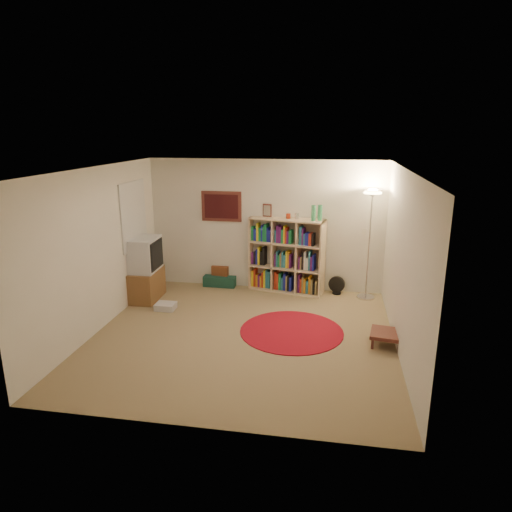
{
  "coord_description": "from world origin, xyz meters",
  "views": [
    {
      "loc": [
        1.26,
        -6.23,
        3.03
      ],
      "look_at": [
        0.1,
        0.6,
        1.1
      ],
      "focal_mm": 32.0,
      "sensor_mm": 36.0,
      "label": 1
    }
  ],
  "objects": [
    {
      "name": "room",
      "position": [
        -0.05,
        0.05,
        1.26
      ],
      "size": [
        4.54,
        4.54,
        2.54
      ],
      "color": "#88724F",
      "rests_on": "ground"
    },
    {
      "name": "red_rug",
      "position": [
        0.72,
        0.27,
        0.01
      ],
      "size": [
        1.6,
        1.6,
        0.01
      ],
      "color": "maroon",
      "rests_on": "ground"
    },
    {
      "name": "suitcase",
      "position": [
        -0.9,
        2.25,
        0.1
      ],
      "size": [
        0.64,
        0.42,
        0.21
      ],
      "rotation": [
        0.0,
        0.0,
        -0.02
      ],
      "color": "#163D31",
      "rests_on": "ground"
    },
    {
      "name": "floor_fan",
      "position": [
        1.4,
        2.08,
        0.18
      ],
      "size": [
        0.31,
        0.2,
        0.35
      ],
      "rotation": [
        0.0,
        0.0,
        -0.27
      ],
      "color": "black",
      "rests_on": "ground"
    },
    {
      "name": "bookshelf",
      "position": [
        0.42,
        2.13,
        0.69
      ],
      "size": [
        1.48,
        0.71,
        1.71
      ],
      "rotation": [
        0.0,
        0.0,
        -0.22
      ],
      "color": "#D1B28B",
      "rests_on": "ground"
    },
    {
      "name": "side_table",
      "position": [
        2.11,
        0.04,
        0.17
      ],
      "size": [
        0.51,
        0.51,
        0.21
      ],
      "rotation": [
        0.0,
        0.0,
        -0.15
      ],
      "color": "#4C1F1A",
      "rests_on": "ground"
    },
    {
      "name": "wicker_basket",
      "position": [
        -0.9,
        2.28,
        0.3
      ],
      "size": [
        0.36,
        0.29,
        0.19
      ],
      "rotation": [
        0.0,
        0.0,
        -0.16
      ],
      "color": "brown",
      "rests_on": "suitcase"
    },
    {
      "name": "tv_stand",
      "position": [
        -2.1,
        1.24,
        0.56
      ],
      "size": [
        0.58,
        0.81,
        1.16
      ],
      "rotation": [
        0.0,
        0.0,
        0.02
      ],
      "color": "brown",
      "rests_on": "ground"
    },
    {
      "name": "floor_lamp",
      "position": [
        1.94,
        1.97,
        1.68
      ],
      "size": [
        0.49,
        0.49,
        2.03
      ],
      "rotation": [
        0.0,
        0.0,
        0.32
      ],
      "color": "silver",
      "rests_on": "ground"
    },
    {
      "name": "paper_towel",
      "position": [
        0.01,
        2.23,
        0.11
      ],
      "size": [
        0.12,
        0.12,
        0.23
      ],
      "rotation": [
        0.0,
        0.0,
        -0.08
      ],
      "color": "white",
      "rests_on": "ground"
    },
    {
      "name": "dvd_box",
      "position": [
        -1.53,
        0.81,
        0.06
      ],
      "size": [
        0.34,
        0.28,
        0.11
      ],
      "rotation": [
        0.0,
        0.0,
        0.0
      ],
      "color": "silver",
      "rests_on": "ground"
    }
  ]
}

